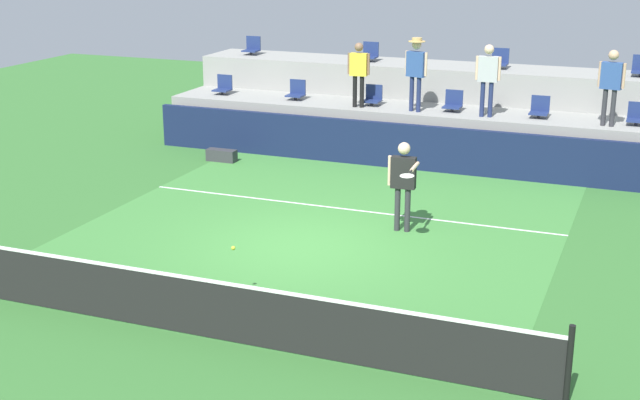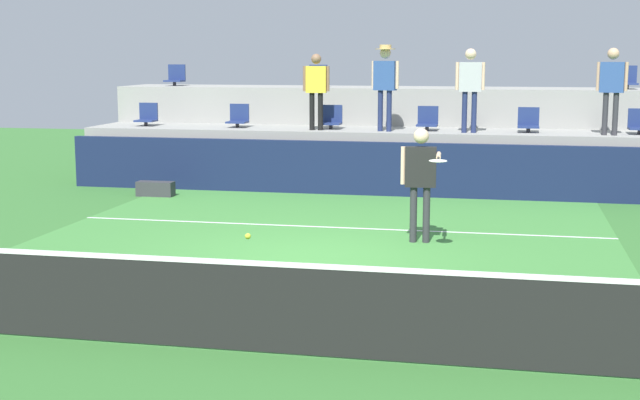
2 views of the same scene
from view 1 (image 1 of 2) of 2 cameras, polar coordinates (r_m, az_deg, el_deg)
ground_plane at (r=16.27m, az=-1.19°, el=-3.02°), size 40.00×40.00×0.00m
court_inner_paint at (r=17.14m, az=0.10°, el=-1.93°), size 9.00×10.00×0.01m
court_service_line at (r=18.38m, az=1.70°, el=-0.59°), size 9.00×0.06×0.00m
tennis_net at (r=12.76m, az=-8.21°, el=-6.66°), size 10.48×0.08×1.07m
sponsor_backboard at (r=21.53m, az=5.00°, el=3.51°), size 13.00×0.16×1.10m
seating_tier_lower at (r=22.73m, az=5.95°, el=4.41°), size 13.00×1.80×1.25m
seating_tier_upper at (r=24.35m, az=7.15°, el=6.25°), size 13.00×1.80×2.10m
stadium_chair_lower_far_left at (r=24.46m, az=-6.26°, el=7.32°), size 0.44×0.40×0.52m
stadium_chair_lower_left at (r=23.54m, az=-1.53°, el=7.03°), size 0.44×0.40×0.52m
stadium_chair_lower_mid_left at (r=22.80m, az=3.43°, el=6.67°), size 0.44×0.40×0.52m
stadium_chair_lower_mid_right at (r=22.24m, az=8.60°, el=6.24°), size 0.44×0.40×0.52m
stadium_chair_lower_right at (r=21.88m, az=14.00°, el=5.74°), size 0.44×0.40×0.52m
stadium_chair_lower_far_right at (r=21.71m, az=19.80°, el=5.15°), size 0.44×0.40×0.52m
stadium_chair_upper_far_left at (r=25.91m, az=-4.41°, el=9.82°), size 0.44×0.40×0.52m
stadium_chair_upper_left at (r=24.57m, az=3.24°, el=9.44°), size 0.44×0.40×0.52m
stadium_chair_upper_right at (r=23.70m, az=11.53°, el=8.84°), size 0.44×0.40×0.52m
tennis_player at (r=16.80m, az=5.41°, el=1.46°), size 0.77×1.20×1.76m
spectator_in_grey at (r=22.39m, az=2.51°, el=8.46°), size 0.58×0.23×1.63m
spectator_with_hat at (r=21.94m, az=6.22°, el=8.60°), size 0.61×0.51×1.82m
spectator_leaning_on_rail at (r=21.55m, az=10.79°, el=8.04°), size 0.61×0.25×1.73m
spectator_in_white at (r=21.21m, az=18.30°, el=7.36°), size 0.61×0.27×1.74m
tennis_ball at (r=13.78m, az=-5.63°, el=-3.11°), size 0.07×0.07×0.07m
equipment_bag at (r=22.28m, az=-6.38°, el=2.88°), size 0.76×0.28×0.30m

